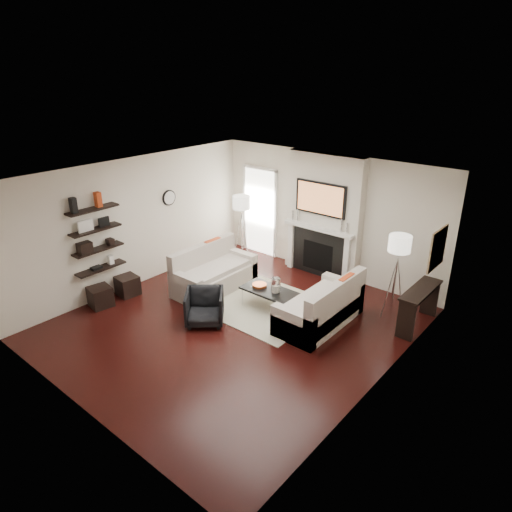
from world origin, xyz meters
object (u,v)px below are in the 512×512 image
Objects in this scene: loveseat_right_base at (319,313)px; lamp_right_shade at (400,244)px; coffee_table at (270,291)px; lamp_left_shade at (241,202)px; loveseat_left_base at (215,280)px; armchair at (204,306)px; ottoman_near at (128,285)px.

lamp_right_shade is at bearing 51.93° from loveseat_right_base.
coffee_table is 2.70m from lamp_left_shade.
coffee_table is (1.43, 0.04, 0.19)m from loveseat_left_base.
loveseat_right_base is at bearing -2.32° from armchair.
armchair is 1.72× the size of lamp_right_shade.
loveseat_left_base is 2.61× the size of armchair.
lamp_right_shade is at bearing 30.69° from ottoman_near.
loveseat_left_base and loveseat_right_base have the same top height.
lamp_left_shade reaches higher than ottoman_near.
lamp_right_shade reaches higher than ottoman_near.
armchair reaches higher than coffee_table.
armchair reaches higher than loveseat_left_base.
loveseat_right_base is 2.61× the size of armchair.
lamp_left_shade is at bearing 110.88° from loveseat_left_base.
ottoman_near is at bearing -152.45° from coffee_table.
coffee_table reaches higher than ottoman_near.
loveseat_left_base is 4.50× the size of lamp_left_shade.
ottoman_near is at bearing -149.31° from lamp_right_shade.
lamp_left_shade is at bearing 156.87° from loveseat_right_base.
armchair is 3.14m from lamp_left_shade.
coffee_table is at bearing 1.47° from loveseat_left_base.
ottoman_near is (-3.63, -1.55, -0.01)m from loveseat_right_base.
loveseat_left_base is 2.45m from loveseat_right_base.
armchair is at bearing -141.13° from loveseat_right_base.
armchair is at bearing 6.92° from ottoman_near.
lamp_right_shade is at bearing 3.01° from armchair.
armchair is (0.82, -1.09, 0.13)m from loveseat_left_base.
armchair is 2.03m from ottoman_near.
coffee_table is at bearing 27.55° from ottoman_near.
coffee_table is at bearing -169.82° from loveseat_right_base.
armchair is (-1.62, -1.31, 0.13)m from loveseat_right_base.
armchair is (-0.61, -1.13, -0.06)m from coffee_table.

